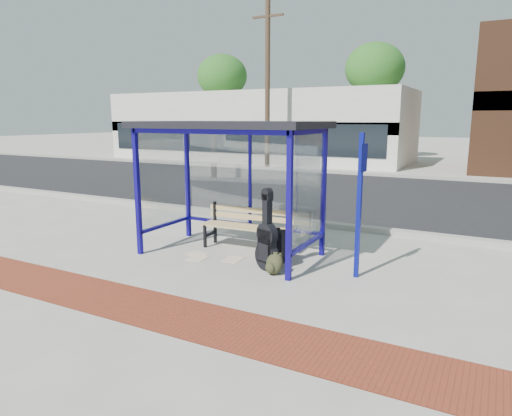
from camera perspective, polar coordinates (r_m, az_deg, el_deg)
The scene contains 19 objects.
ground at distance 8.47m, azimuth -3.19°, elevation -5.81°, with size 120.00×120.00×0.00m, color #B2ADA0.
brick_paver_strip at distance 6.53m, azimuth -15.36°, elevation -11.43°, with size 60.00×1.00×0.01m, color maroon.
curb_near at distance 10.96m, azimuth 4.70°, elevation -1.60°, with size 60.00×0.25×0.12m, color gray.
street_asphalt at distance 15.70m, azimuth 12.15°, elevation 1.83°, with size 60.00×10.00×0.00m, color black.
curb_far at distance 20.60m, azimuth 16.12°, elevation 3.96°, with size 60.00×0.25×0.12m, color gray.
far_sidewalk at distance 22.46m, azimuth 17.14°, elevation 4.32°, with size 60.00×4.00×0.01m, color #B2ADA0.
bus_shelter at distance 8.18m, azimuth -3.09°, elevation 8.34°, with size 3.30×1.80×2.42m.
storefront_white at distance 28.20m, azimuth 0.15°, elevation 10.15°, with size 18.00×6.04×4.00m.
tree_left at distance 34.32m, azimuth -4.25°, elevation 16.06°, with size 3.60×3.60×7.03m.
tree_mid at distance 29.96m, azimuth 14.63°, elevation 16.47°, with size 3.60×3.60×7.03m.
utility_pole_west at distance 22.81m, azimuth 1.45°, elevation 15.22°, with size 1.60×0.24×8.00m.
bench at distance 8.69m, azimuth -1.09°, elevation -2.10°, with size 1.80×0.51×0.84m.
guitar_bag at distance 7.48m, azimuth 1.39°, elevation -4.32°, with size 0.49×0.30×1.29m.
suitcase at distance 7.86m, azimuth 2.15°, elevation -4.87°, with size 0.40×0.29×0.65m.
backpack at distance 7.37m, azimuth 2.25°, elevation -7.02°, with size 0.35×0.32×0.36m.
sign_post at distance 7.15m, azimuth 12.86°, elevation 1.25°, with size 0.09×0.28×2.26m.
newspaper_a at distance 8.53m, azimuth -7.45°, elevation -5.75°, with size 0.36×0.29×0.01m, color white.
newspaper_b at distance 8.29m, azimuth -7.36°, elevation -6.26°, with size 0.39×0.31×0.01m, color white.
newspaper_c at distance 8.17m, azimuth -2.92°, elevation -6.44°, with size 0.39×0.31×0.01m, color white.
Camera 1 is at (4.23, -6.92, 2.46)m, focal length 32.00 mm.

